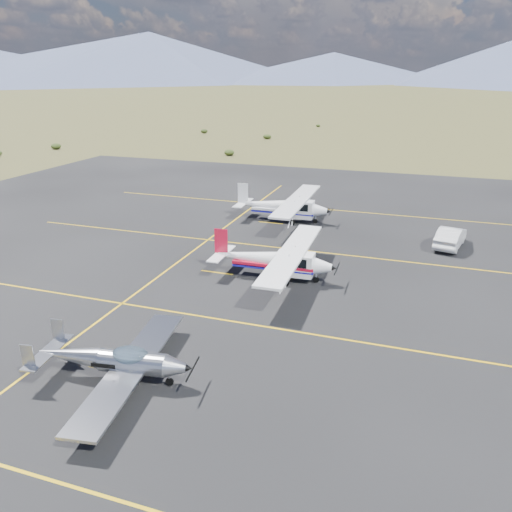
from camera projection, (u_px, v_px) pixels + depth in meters
The scene contains 6 objects.
ground at pixel (213, 341), 22.28m from camera, with size 1600.00×1600.00×0.00m, color #383D1C.
apron at pixel (262, 282), 28.50m from camera, with size 72.00×72.00×0.02m, color black.
aircraft_low_wing at pixel (116, 360), 19.17m from camera, with size 6.16×8.52×1.84m.
aircraft_cessna at pixel (274, 259), 28.69m from camera, with size 6.31×10.55×2.68m.
aircraft_plain at pixel (283, 206), 39.78m from camera, with size 6.65×11.11×2.82m.
sedan at pixel (450, 237), 34.03m from camera, with size 1.47×4.22×1.39m, color silver.
Camera 1 is at (8.09, -17.92, 11.32)m, focal length 35.00 mm.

